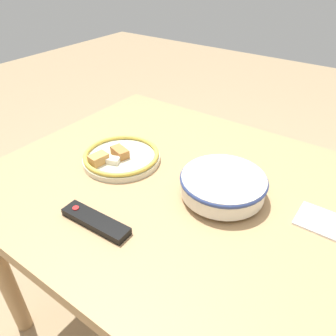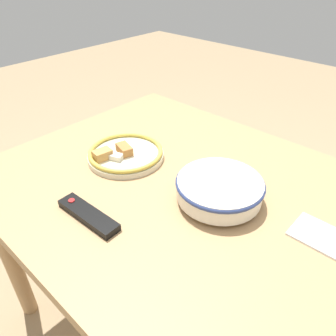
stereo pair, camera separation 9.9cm
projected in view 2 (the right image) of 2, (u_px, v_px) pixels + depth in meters
ground_plane at (186, 327)px, 1.36m from camera, size 8.00×8.00×0.00m
dining_table at (193, 212)px, 1.00m from camera, size 1.25×0.93×0.72m
noodle_bowl at (219, 189)px, 0.89m from camera, size 0.24×0.24×0.07m
food_plate at (125, 154)px, 1.09m from camera, size 0.25×0.25×0.05m
tv_remote at (88, 215)px, 0.85m from camera, size 0.20×0.06×0.02m
folded_napkin at (323, 237)px, 0.80m from camera, size 0.15×0.10×0.01m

